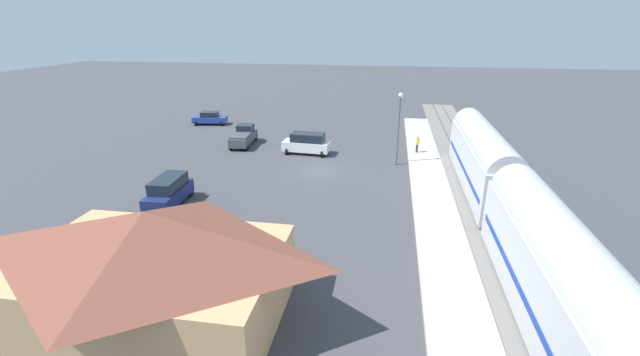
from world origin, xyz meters
The scene contains 11 objects.
ground_plane centered at (0.00, 0.00, 0.00)m, with size 200.00×200.00×0.00m, color #424247.
railway_track centered at (-14.00, 0.00, 0.09)m, with size 4.80×70.00×0.30m.
platform centered at (-10.00, 0.00, 0.15)m, with size 3.20×46.00×0.30m.
passenger_train centered at (-14.00, 10.97, 2.86)m, with size 2.93×34.05×4.98m.
station_building centered at (4.00, 22.00, 2.86)m, with size 12.31×8.60×5.51m.
pedestrian_on_platform centered at (-9.31, -6.36, 1.28)m, with size 0.36×0.36×1.71m.
suv_white centered at (2.14, -4.95, 1.15)m, with size 5.04×2.70×2.22m.
suv_navy centered at (9.88, 9.88, 1.15)m, with size 2.20×4.99×2.22m.
pickup_charcoal centered at (9.85, -7.10, 1.03)m, with size 2.32×5.52×2.14m.
sedan_blue centered at (17.73, -15.99, 0.88)m, with size 4.71×2.73×1.74m.
light_pole_near_platform centered at (-7.20, -2.78, 4.47)m, with size 0.44×0.44×7.01m.
Camera 1 is at (-6.26, 37.03, 13.23)m, focal length 23.64 mm.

